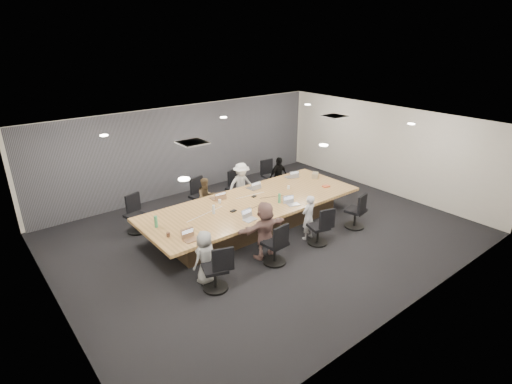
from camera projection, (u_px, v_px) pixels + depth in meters
floor at (266, 234)px, 10.42m from camera, size 10.00×8.00×0.00m
ceiling at (267, 128)px, 9.37m from camera, size 10.00×8.00×0.00m
wall_back at (186, 149)px, 12.80m from camera, size 10.00×0.00×2.80m
wall_front at (412, 247)px, 7.00m from camera, size 10.00×0.00×2.80m
wall_left at (48, 247)px, 7.00m from camera, size 0.00×8.00×2.80m
wall_right at (385, 149)px, 12.79m from camera, size 0.00×8.00×2.80m
curtain at (187, 150)px, 12.74m from camera, size 9.80×0.04×2.80m
conference_table at (254, 213)px, 10.64m from camera, size 6.00×2.20×0.74m
chair_0 at (136, 218)px, 10.38m from camera, size 0.65×0.65×0.79m
chair_1 at (200, 199)px, 11.50m from camera, size 0.65×0.65×0.83m
chair_2 at (235, 191)px, 12.22m from camera, size 0.64×0.64×0.75m
chair_3 at (271, 179)px, 13.06m from camera, size 0.63×0.63×0.86m
chair_4 at (215, 272)px, 8.05m from camera, size 0.70×0.70×0.82m
chair_5 at (275, 247)px, 8.97m from camera, size 0.60×0.60×0.83m
chair_6 at (318, 230)px, 9.80m from camera, size 0.64×0.64×0.77m
chair_7 at (355, 213)px, 10.63m from camera, size 0.66×0.66×0.82m
person_1 at (206, 198)px, 11.18m from camera, size 0.60×0.49×1.16m
laptop_1 at (217, 198)px, 10.72m from camera, size 0.36×0.26×0.02m
person_2 at (241, 185)px, 11.86m from camera, size 0.93×0.61×1.35m
laptop_2 at (253, 188)px, 11.43m from camera, size 0.36×0.25×0.02m
person_3 at (278, 176)px, 12.73m from camera, size 0.75×0.35×1.24m
laptop_3 at (290, 177)px, 12.28m from camera, size 0.35×0.26×0.02m
person_4 at (205, 257)px, 8.23m from camera, size 0.64×0.49×1.17m
laptop_4 at (191, 240)px, 8.57m from camera, size 0.30×0.21×0.02m
person_5 at (265, 230)px, 9.12m from camera, size 1.31×0.50×1.38m
laptop_5 at (250, 220)px, 9.50m from camera, size 0.34×0.26×0.02m
person_6 at (308, 217)px, 9.98m from camera, size 0.45×0.31×1.17m
laptop_6 at (293, 205)px, 10.32m from camera, size 0.35×0.28×0.02m
bottle_green_left at (156, 222)px, 9.10m from camera, size 0.09×0.09×0.28m
bottle_green_right at (279, 198)px, 10.40m from camera, size 0.08×0.08×0.25m
bottle_clear at (214, 209)px, 9.78m from camera, size 0.09×0.09×0.23m
cup_white_far at (220, 201)px, 10.41m from camera, size 0.10×0.10×0.10m
cup_white_near at (289, 187)px, 11.35m from camera, size 0.10×0.10×0.09m
mug_brown at (168, 235)px, 8.71m from camera, size 0.10×0.10×0.10m
mic_left at (233, 211)px, 9.94m from camera, size 0.16×0.12×0.03m
mic_right at (254, 196)px, 10.82m from camera, size 0.16×0.13×0.03m
stapler at (266, 211)px, 9.91m from camera, size 0.17×0.09×0.06m
canvas_bag at (315, 175)px, 12.24m from camera, size 0.31×0.30×0.15m
snack_packet at (326, 186)px, 11.51m from camera, size 0.22×0.18×0.04m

